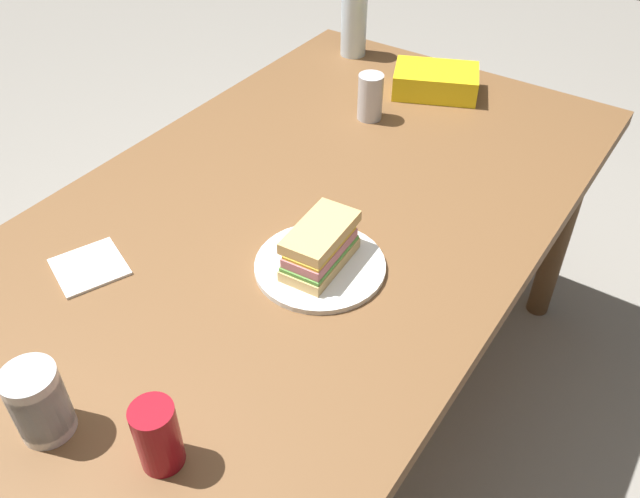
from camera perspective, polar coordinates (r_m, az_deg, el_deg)
The scene contains 10 objects.
ground_plane at distance 1.98m, azimuth -2.41°, elevation -14.86°, with size 8.00×8.00×0.00m, color gray.
dining_table at distance 1.48m, azimuth -3.11°, elevation -0.16°, with size 1.85×1.00×0.74m.
paper_plate at distance 1.31m, azimuth 0.00°, elevation -1.45°, with size 0.26×0.26×0.01m, color white.
sandwich at distance 1.29m, azimuth 0.01°, elevation 0.22°, with size 0.19×0.11×0.08m.
soda_can_red at distance 1.02m, azimuth -13.81°, elevation -15.35°, with size 0.07×0.07×0.12m, color maroon.
chip_bag at distance 1.94m, azimuth 9.79°, elevation 14.08°, with size 0.23×0.15×0.07m, color yellow.
water_bottle_tall at distance 2.12m, azimuth 2.93°, elevation 18.91°, with size 0.08×0.08×0.22m.
plastic_cup_stack at distance 1.10m, azimuth -23.06°, elevation -12.05°, with size 0.08×0.08×0.13m.
soda_can_silver at distance 1.78m, azimuth 4.35°, elevation 12.92°, with size 0.07×0.07×0.12m, color silver.
paper_napkin at distance 1.39m, azimuth -19.23°, elevation -1.47°, with size 0.13×0.13×0.01m, color white.
Camera 1 is at (-0.88, -0.69, 1.63)m, focal length 37.18 mm.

